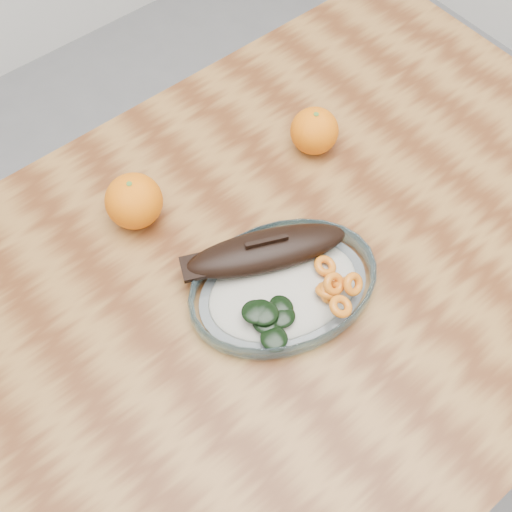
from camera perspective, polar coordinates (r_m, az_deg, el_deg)
name	(u,v)px	position (r m, az deg, el deg)	size (l,w,h in m)	color
ground	(273,424)	(1.61, 1.48, -14.71)	(3.00, 3.00, 0.00)	slate
dining_table	(282,300)	(1.00, 2.31, -3.95)	(1.20, 0.80, 0.75)	#5A2F15
plated_meal	(283,284)	(0.88, 2.38, -2.50)	(0.59, 0.59, 0.08)	white
orange_left	(134,201)	(0.95, -10.80, 4.82)	(0.08, 0.08, 0.08)	orange
orange_right	(314,131)	(1.02, 5.21, 11.02)	(0.08, 0.08, 0.08)	orange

